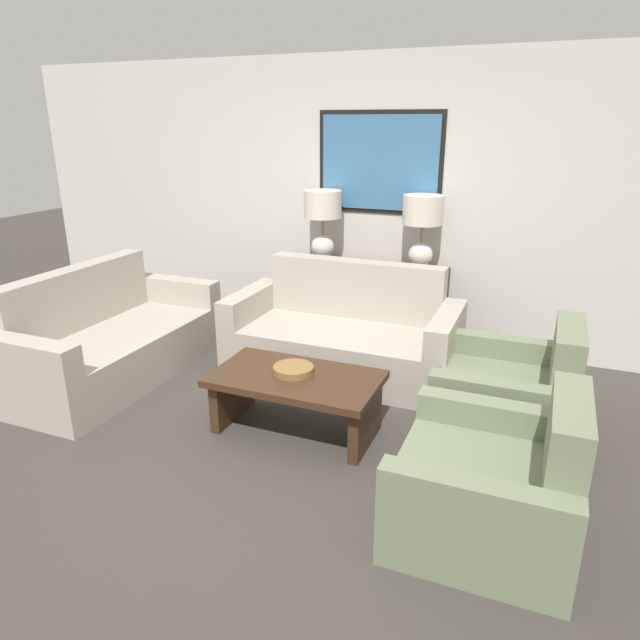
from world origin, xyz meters
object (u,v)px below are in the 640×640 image
at_px(coffee_table, 296,391).
at_px(decorative_bowl, 293,370).
at_px(table_lamp_right, 422,222).
at_px(couch_by_side, 110,342).
at_px(armchair_near_camera, 493,486).
at_px(console_table, 368,305).
at_px(armchair_near_back_wall, 511,396).
at_px(table_lamp_left, 323,216).
at_px(couch_by_back_wall, 344,338).

xyz_separation_m(coffee_table, decorative_bowl, (-0.03, 0.03, 0.14)).
bearing_deg(table_lamp_right, decorative_bowl, -104.46).
xyz_separation_m(couch_by_side, armchair_near_camera, (3.22, -0.81, -0.03)).
bearing_deg(console_table, table_lamp_right, 0.00).
height_order(couch_by_side, decorative_bowl, couch_by_side).
bearing_deg(armchair_near_back_wall, decorative_bowl, -159.66).
height_order(couch_by_side, coffee_table, couch_by_side).
relative_size(table_lamp_left, couch_by_back_wall, 0.34).
relative_size(console_table, table_lamp_right, 2.18).
relative_size(table_lamp_right, couch_by_side, 0.34).
distance_m(table_lamp_left, armchair_near_camera, 3.16).
xyz_separation_m(console_table, coffee_table, (0.05, -1.79, -0.09)).
bearing_deg(table_lamp_left, coffee_table, -73.57).
bearing_deg(couch_by_side, table_lamp_right, 33.98).
height_order(console_table, table_lamp_left, table_lamp_left).
relative_size(coffee_table, armchair_near_back_wall, 1.19).
xyz_separation_m(console_table, couch_by_back_wall, (0.00, -0.68, -0.10)).
relative_size(table_lamp_left, decorative_bowl, 2.37).
bearing_deg(table_lamp_right, table_lamp_left, 180.00).
xyz_separation_m(couch_by_back_wall, coffee_table, (0.05, -1.11, 0.01)).
distance_m(table_lamp_right, armchair_near_back_wall, 1.83).
distance_m(console_table, coffee_table, 1.79).
bearing_deg(console_table, coffee_table, -88.33).
relative_size(table_lamp_left, table_lamp_right, 1.00).
relative_size(table_lamp_left, coffee_table, 0.58).
xyz_separation_m(table_lamp_left, coffee_table, (0.53, -1.79, -0.91)).
height_order(coffee_table, armchair_near_back_wall, armchair_near_back_wall).
bearing_deg(table_lamp_right, armchair_near_camera, -67.82).
xyz_separation_m(table_lamp_right, decorative_bowl, (-0.45, -1.76, -0.77)).
relative_size(coffee_table, decorative_bowl, 4.09).
bearing_deg(console_table, armchair_near_camera, -58.58).
bearing_deg(table_lamp_right, couch_by_back_wall, -124.88).
height_order(armchair_near_back_wall, armchair_near_camera, same).
height_order(couch_by_back_wall, decorative_bowl, couch_by_back_wall).
height_order(table_lamp_left, armchair_near_camera, table_lamp_left).
bearing_deg(console_table, table_lamp_left, 180.00).
bearing_deg(decorative_bowl, table_lamp_left, 105.77).
xyz_separation_m(armchair_near_back_wall, armchair_near_camera, (0.00, -1.10, 0.00)).
xyz_separation_m(console_table, decorative_bowl, (0.02, -1.76, 0.05)).
height_order(couch_by_side, armchair_near_back_wall, couch_by_side).
relative_size(couch_by_side, armchair_near_camera, 2.01).
xyz_separation_m(coffee_table, armchair_near_back_wall, (1.38, 0.55, -0.04)).
bearing_deg(couch_by_side, armchair_near_back_wall, 5.20).
height_order(table_lamp_left, coffee_table, table_lamp_left).
relative_size(table_lamp_left, armchair_near_back_wall, 0.69).
xyz_separation_m(table_lamp_left, decorative_bowl, (0.50, -1.76, -0.77)).
distance_m(table_lamp_right, couch_by_back_wall, 1.24).
distance_m(table_lamp_left, decorative_bowl, 1.98).
bearing_deg(console_table, couch_by_side, -139.56).
distance_m(coffee_table, armchair_near_back_wall, 1.48).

